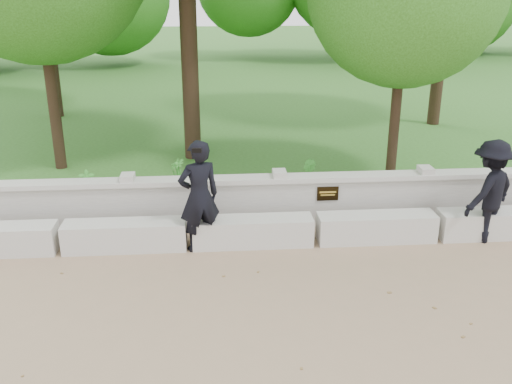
# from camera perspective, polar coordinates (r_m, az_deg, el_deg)

# --- Properties ---
(ground) EXTENTS (80.00, 80.00, 0.00)m
(ground) POSITION_cam_1_polar(r_m,az_deg,el_deg) (7.64, 8.40, -11.07)
(ground) COLOR #8F7357
(ground) RESTS_ON ground
(lawn) EXTENTS (40.00, 22.00, 0.25)m
(lawn) POSITION_cam_1_polar(r_m,az_deg,el_deg) (20.76, -0.02, 9.67)
(lawn) COLOR #2F571E
(lawn) RESTS_ON ground
(concrete_bench) EXTENTS (11.90, 0.45, 0.45)m
(concrete_bench) POSITION_cam_1_polar(r_m,az_deg,el_deg) (9.18, 5.92, -3.74)
(concrete_bench) COLOR beige
(concrete_bench) RESTS_ON ground
(parapet_wall) EXTENTS (12.50, 0.35, 0.90)m
(parapet_wall) POSITION_cam_1_polar(r_m,az_deg,el_deg) (9.73, 5.25, -0.78)
(parapet_wall) COLOR #BCB9B1
(parapet_wall) RESTS_ON ground
(man_main) EXTENTS (0.75, 0.70, 1.77)m
(man_main) POSITION_cam_1_polar(r_m,az_deg,el_deg) (8.70, -5.72, -0.43)
(man_main) COLOR black
(man_main) RESTS_ON ground
(visitor_mid) EXTENTS (1.24, 1.11, 1.67)m
(visitor_mid) POSITION_cam_1_polar(r_m,az_deg,el_deg) (9.74, 22.31, 0.08)
(visitor_mid) COLOR black
(visitor_mid) RESTS_ON ground
(shrub_a) EXTENTS (0.34, 0.29, 0.54)m
(shrub_a) POSITION_cam_1_polar(r_m,az_deg,el_deg) (10.67, -16.47, 0.69)
(shrub_a) COLOR #3C9231
(shrub_a) RESTS_ON lawn
(shrub_b) EXTENTS (0.32, 0.36, 0.54)m
(shrub_b) POSITION_cam_1_polar(r_m,az_deg,el_deg) (10.87, 5.32, 1.81)
(shrub_b) COLOR #3C9231
(shrub_b) RESTS_ON lawn
(shrub_d) EXTENTS (0.42, 0.43, 0.59)m
(shrub_d) POSITION_cam_1_polar(r_m,az_deg,el_deg) (10.83, -7.87, 1.78)
(shrub_d) COLOR #3C9231
(shrub_d) RESTS_ON lawn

